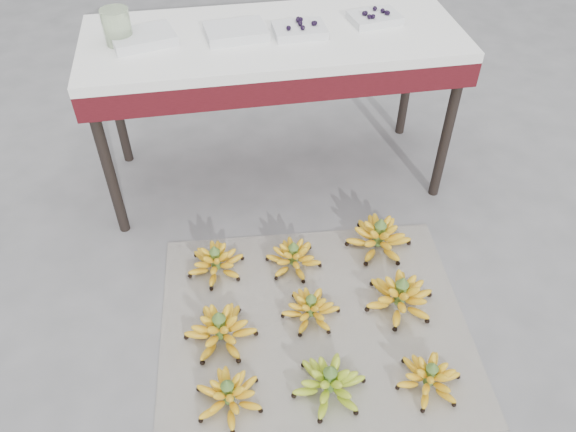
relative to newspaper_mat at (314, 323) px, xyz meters
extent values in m
plane|color=slate|center=(0.00, -0.04, 0.00)|extent=(60.00, 60.00, 0.00)
cube|color=silver|center=(0.00, 0.00, 0.00)|extent=(1.32, 1.13, 0.01)
ellipsoid|color=yellow|center=(-0.38, -0.29, 0.04)|extent=(0.32, 0.32, 0.07)
ellipsoid|color=yellow|center=(-0.38, -0.29, 0.07)|extent=(0.23, 0.23, 0.06)
ellipsoid|color=yellow|center=(-0.38, -0.29, 0.10)|extent=(0.15, 0.15, 0.05)
cylinder|color=#496C2B|center=(-0.38, -0.29, 0.07)|extent=(0.04, 0.04, 0.10)
cone|color=#496C2B|center=(-0.38, -0.29, 0.14)|extent=(0.05, 0.05, 0.04)
ellipsoid|color=#85BA22|center=(-0.01, -0.31, 0.04)|extent=(0.35, 0.35, 0.08)
ellipsoid|color=#85BA22|center=(-0.01, -0.31, 0.08)|extent=(0.25, 0.25, 0.06)
ellipsoid|color=#85BA22|center=(-0.01, -0.31, 0.11)|extent=(0.16, 0.16, 0.05)
cylinder|color=#496C2B|center=(-0.01, -0.31, 0.08)|extent=(0.04, 0.04, 0.11)
cone|color=#496C2B|center=(-0.01, -0.31, 0.15)|extent=(0.05, 0.05, 0.04)
ellipsoid|color=yellow|center=(0.36, -0.35, 0.04)|extent=(0.27, 0.27, 0.07)
ellipsoid|color=yellow|center=(0.36, -0.35, 0.07)|extent=(0.19, 0.19, 0.05)
ellipsoid|color=yellow|center=(0.36, -0.35, 0.10)|extent=(0.12, 0.12, 0.05)
cylinder|color=#496C2B|center=(0.36, -0.35, 0.07)|extent=(0.04, 0.04, 0.10)
cone|color=#496C2B|center=(0.36, -0.35, 0.13)|extent=(0.05, 0.05, 0.04)
ellipsoid|color=yellow|center=(-0.38, -0.01, 0.04)|extent=(0.35, 0.35, 0.08)
ellipsoid|color=yellow|center=(-0.38, -0.01, 0.08)|extent=(0.25, 0.25, 0.06)
ellipsoid|color=yellow|center=(-0.38, -0.01, 0.12)|extent=(0.16, 0.16, 0.05)
cylinder|color=#496C2B|center=(-0.38, -0.01, 0.08)|extent=(0.05, 0.05, 0.12)
cone|color=#496C2B|center=(-0.38, -0.01, 0.16)|extent=(0.05, 0.05, 0.04)
ellipsoid|color=yellow|center=(-0.01, 0.04, 0.04)|extent=(0.31, 0.31, 0.07)
ellipsoid|color=yellow|center=(-0.01, 0.04, 0.07)|extent=(0.22, 0.22, 0.05)
ellipsoid|color=yellow|center=(-0.01, 0.04, 0.10)|extent=(0.14, 0.14, 0.04)
cylinder|color=#496C2B|center=(-0.01, 0.04, 0.07)|extent=(0.04, 0.04, 0.10)
cone|color=#496C2B|center=(-0.01, 0.04, 0.13)|extent=(0.05, 0.05, 0.04)
ellipsoid|color=yellow|center=(0.37, 0.03, 0.05)|extent=(0.32, 0.32, 0.09)
ellipsoid|color=yellow|center=(0.37, 0.03, 0.08)|extent=(0.22, 0.22, 0.06)
ellipsoid|color=yellow|center=(0.37, 0.03, 0.12)|extent=(0.15, 0.15, 0.05)
cylinder|color=#496C2B|center=(0.37, 0.03, 0.08)|extent=(0.05, 0.05, 0.12)
cone|color=#496C2B|center=(0.37, 0.03, 0.16)|extent=(0.06, 0.06, 0.04)
ellipsoid|color=yellow|center=(-0.37, 0.36, 0.04)|extent=(0.31, 0.31, 0.07)
ellipsoid|color=yellow|center=(-0.37, 0.36, 0.07)|extent=(0.22, 0.22, 0.06)
ellipsoid|color=yellow|center=(-0.37, 0.36, 0.10)|extent=(0.14, 0.14, 0.05)
cylinder|color=#496C2B|center=(-0.37, 0.36, 0.07)|extent=(0.04, 0.04, 0.10)
cone|color=#496C2B|center=(-0.37, 0.36, 0.14)|extent=(0.05, 0.05, 0.04)
ellipsoid|color=yellow|center=(-0.03, 0.33, 0.04)|extent=(0.30, 0.30, 0.07)
ellipsoid|color=yellow|center=(-0.03, 0.33, 0.07)|extent=(0.21, 0.21, 0.05)
ellipsoid|color=yellow|center=(-0.03, 0.33, 0.10)|extent=(0.14, 0.14, 0.05)
cylinder|color=#496C2B|center=(-0.03, 0.33, 0.07)|extent=(0.04, 0.04, 0.10)
cone|color=#496C2B|center=(-0.03, 0.33, 0.13)|extent=(0.05, 0.05, 0.04)
ellipsoid|color=yellow|center=(0.38, 0.38, 0.05)|extent=(0.39, 0.39, 0.09)
ellipsoid|color=yellow|center=(0.38, 0.38, 0.09)|extent=(0.28, 0.28, 0.07)
ellipsoid|color=yellow|center=(0.38, 0.38, 0.12)|extent=(0.18, 0.18, 0.05)
cylinder|color=#496C2B|center=(0.38, 0.38, 0.09)|extent=(0.05, 0.05, 0.12)
cone|color=#496C2B|center=(0.38, 0.38, 0.16)|extent=(0.06, 0.06, 0.04)
cylinder|color=black|center=(-0.79, 0.70, 0.38)|extent=(0.05, 0.05, 0.76)
cylinder|color=black|center=(0.78, 0.70, 0.38)|extent=(0.05, 0.05, 0.76)
cylinder|color=black|center=(-0.79, 1.26, 0.38)|extent=(0.05, 0.05, 0.76)
cylinder|color=black|center=(0.78, 1.26, 0.38)|extent=(0.05, 0.05, 0.76)
cube|color=#4D0E16|center=(-0.01, 0.98, 0.70)|extent=(1.68, 0.67, 0.11)
cube|color=white|center=(-0.01, 0.98, 0.78)|extent=(1.68, 0.67, 0.04)
cube|color=silver|center=(-0.57, 0.99, 0.82)|extent=(0.30, 0.25, 0.04)
cube|color=silver|center=(-0.17, 0.98, 0.82)|extent=(0.28, 0.21, 0.04)
cube|color=silver|center=(0.11, 0.95, 0.82)|extent=(0.23, 0.17, 0.04)
sphere|color=black|center=(0.11, 0.96, 0.85)|extent=(0.02, 0.02, 0.02)
sphere|color=black|center=(0.17, 0.95, 0.85)|extent=(0.02, 0.02, 0.02)
sphere|color=black|center=(0.12, 1.00, 0.85)|extent=(0.02, 0.02, 0.02)
sphere|color=black|center=(0.11, 0.91, 0.85)|extent=(0.02, 0.02, 0.02)
sphere|color=black|center=(0.17, 0.95, 0.85)|extent=(0.02, 0.02, 0.02)
sphere|color=black|center=(0.11, 1.00, 0.85)|extent=(0.02, 0.02, 0.02)
sphere|color=black|center=(0.11, 0.99, 0.85)|extent=(0.02, 0.02, 0.02)
sphere|color=black|center=(0.05, 0.92, 0.85)|extent=(0.02, 0.02, 0.02)
cube|color=silver|center=(0.46, 1.02, 0.82)|extent=(0.24, 0.19, 0.04)
sphere|color=black|center=(0.44, 0.98, 0.85)|extent=(0.02, 0.02, 0.02)
sphere|color=black|center=(0.51, 1.00, 0.85)|extent=(0.02, 0.02, 0.02)
sphere|color=black|center=(0.42, 0.98, 0.85)|extent=(0.02, 0.02, 0.02)
sphere|color=black|center=(0.50, 1.03, 0.85)|extent=(0.02, 0.02, 0.02)
sphere|color=black|center=(0.47, 1.05, 0.85)|extent=(0.02, 0.02, 0.02)
sphere|color=black|center=(0.52, 1.00, 0.85)|extent=(0.02, 0.02, 0.02)
sphere|color=black|center=(0.41, 1.01, 0.85)|extent=(0.02, 0.02, 0.02)
sphere|color=black|center=(0.42, 1.01, 0.85)|extent=(0.02, 0.02, 0.02)
cylinder|color=beige|center=(-0.66, 1.00, 0.88)|extent=(0.12, 0.12, 0.15)
camera|label=1|loc=(-0.34, -1.34, 1.91)|focal=35.00mm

